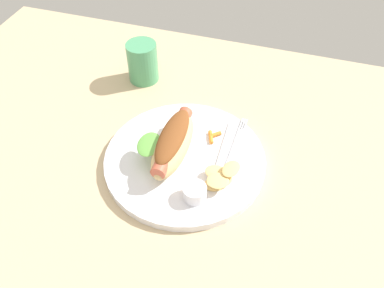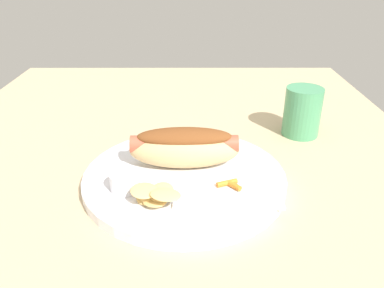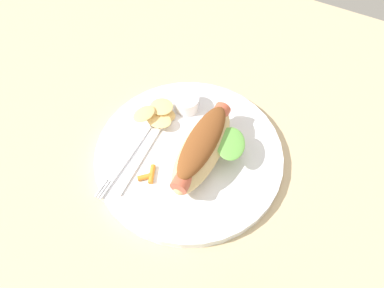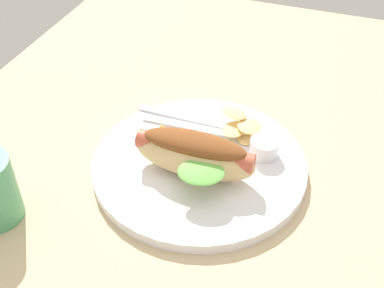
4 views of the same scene
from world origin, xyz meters
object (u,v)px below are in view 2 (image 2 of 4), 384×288
Objects in this scene: sauce_ramekin at (125,182)px; knife at (216,198)px; plate at (185,178)px; carrot_garnish at (230,184)px; drinking_cup at (302,112)px; fork at (226,206)px; chips_pile at (154,195)px; hot_dog at (184,146)px.

sauce_ramekin is 12.61cm from knife.
plate is 7.50cm from carrot_garnish.
sauce_ramekin is at bearing 167.98° from knife.
knife is (-2.23, -12.36, -1.10)cm from sauce_ramekin.
fork is at bearing 147.59° from drinking_cup.
sauce_ramekin is (-4.38, 8.09, 2.08)cm from plate.
fork is 1.92× the size of chips_pile.
drinking_cup reaches higher than knife.
chips_pile is 11.02cm from carrot_garnish.
plate is 8.85cm from chips_pile.
fork is 30.21cm from drinking_cup.
fork is 4.09× the size of carrot_garnish.
hot_dog is at bearing -50.23° from sauce_ramekin.
hot_dog is 10.40cm from knife.
knife is (-8.91, -4.33, -3.16)cm from hot_dog.
carrot_garnish reaches higher than knife.
knife is at bearing 125.21° from fork.
knife is 8.19cm from chips_pile.
chips_pile reaches higher than knife.
carrot_garnish is at bearing 80.02° from fork.
sauce_ramekin is 0.45× the size of drinking_cup.
fork is at bearing -146.89° from plate.
knife is 3.96× the size of carrot_garnish.
drinking_cup reaches higher than fork.
knife is 29.40cm from drinking_cup.
hot_dog is 10.82cm from chips_pile.
knife is at bearing -147.16° from plate.
carrot_garnish is at bearing -119.44° from plate.
chips_pile is at bearing 134.18° from drinking_cup.
plate is at bearing 60.56° from carrot_garnish.
drinking_cup is (21.34, -29.72, 1.69)cm from sauce_ramekin.
chips_pile is at bearing -127.37° from sauce_ramekin.
drinking_cup reaches higher than sauce_ramekin.
knife is at bearing -100.24° from sauce_ramekin.
chips_pile is at bearing -174.07° from knife.
sauce_ramekin is 0.54× the size of chips_pile.
plate is 7.33× the size of sauce_ramekin.
knife is (1.83, 1.23, -0.02)cm from fork.
plate is at bearing 128.10° from drinking_cup.
sauce_ramekin is at bearing 92.93° from carrot_garnish.
knife is 3.69cm from carrot_garnish.
plate is at bearing -88.98° from hot_dog.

